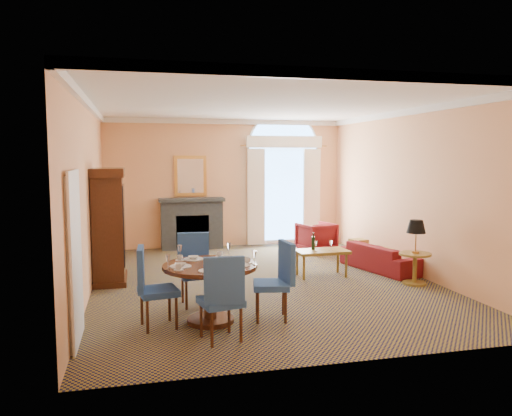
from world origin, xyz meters
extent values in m
plane|color=#13143D|center=(0.00, 0.00, 0.00)|extent=(7.50, 7.50, 0.00)
cube|color=#FDB479|center=(0.00, 3.75, 1.60)|extent=(6.00, 0.04, 3.20)
cube|color=#FDB479|center=(-3.00, 0.00, 1.60)|extent=(0.04, 7.50, 3.20)
cube|color=#FDB479|center=(3.00, 0.00, 1.60)|extent=(0.04, 7.50, 3.20)
cube|color=white|center=(0.00, 0.00, 3.20)|extent=(6.00, 7.50, 0.04)
cube|color=white|center=(0.00, 0.00, 3.14)|extent=(6.00, 7.50, 0.12)
cube|color=white|center=(-2.96, -2.40, 1.03)|extent=(0.08, 0.90, 2.06)
cube|color=#373D41|center=(-0.90, 3.55, 0.60)|extent=(1.50, 0.40, 1.20)
cube|color=#373D41|center=(-0.90, 3.52, 1.24)|extent=(1.60, 0.46, 0.08)
cube|color=gold|center=(-0.90, 3.72, 1.80)|extent=(0.80, 0.04, 1.00)
cube|color=silver|center=(-0.90, 3.70, 1.80)|extent=(0.64, 0.02, 0.84)
cube|color=white|center=(1.50, 3.73, 1.25)|extent=(1.90, 0.04, 2.50)
cube|color=#8FBFEF|center=(1.50, 3.72, 1.25)|extent=(1.70, 0.02, 2.30)
cylinder|color=white|center=(1.50, 3.73, 2.50)|extent=(1.90, 0.04, 1.90)
cube|color=white|center=(0.75, 3.61, 1.25)|extent=(0.45, 0.06, 2.45)
cube|color=white|center=(2.25, 3.61, 1.25)|extent=(0.45, 0.06, 2.45)
cube|color=white|center=(1.50, 3.61, 2.65)|extent=(2.00, 0.08, 0.30)
cube|color=#35190C|center=(-2.72, 0.61, 0.96)|extent=(0.53, 0.96, 1.92)
cube|color=#35190C|center=(-2.72, 0.61, 1.99)|extent=(0.59, 1.05, 0.15)
cube|color=#35190C|center=(-2.72, 0.61, 0.05)|extent=(0.59, 1.05, 0.10)
cylinder|color=#35190C|center=(-1.26, -2.04, 0.79)|extent=(1.30, 1.30, 0.05)
cylinder|color=#35190C|center=(-1.26, -2.04, 0.38)|extent=(0.17, 0.17, 0.76)
cylinder|color=#35190C|center=(-1.26, -2.04, 0.03)|extent=(0.65, 0.65, 0.06)
cylinder|color=white|center=(-0.97, -1.75, 0.82)|extent=(0.29, 0.29, 0.01)
imported|color=white|center=(-0.97, -1.75, 0.85)|extent=(0.15, 0.15, 0.04)
imported|color=white|center=(-1.05, -1.58, 0.86)|extent=(0.09, 0.09, 0.07)
cylinder|color=white|center=(-1.45, -1.68, 0.82)|extent=(0.29, 0.29, 0.01)
imported|color=white|center=(-1.45, -1.68, 0.85)|extent=(0.15, 0.15, 0.04)
imported|color=white|center=(-1.64, -1.70, 0.86)|extent=(0.09, 0.09, 0.07)
cylinder|color=white|center=(-1.67, -2.11, 0.82)|extent=(0.29, 0.29, 0.01)
imported|color=white|center=(-1.67, -2.11, 0.85)|extent=(0.15, 0.15, 0.04)
imported|color=white|center=(-1.71, -2.30, 0.86)|extent=(0.09, 0.09, 0.07)
cylinder|color=white|center=(-1.32, -2.45, 0.82)|extent=(0.29, 0.29, 0.01)
imported|color=white|center=(-1.32, -2.45, 0.85)|extent=(0.15, 0.15, 0.04)
imported|color=white|center=(-1.16, -2.55, 0.86)|extent=(0.09, 0.09, 0.07)
cylinder|color=white|center=(-0.89, -2.23, 0.82)|extent=(0.29, 0.29, 0.01)
imported|color=white|center=(-0.89, -2.23, 0.85)|extent=(0.15, 0.15, 0.04)
imported|color=white|center=(-0.75, -2.10, 0.86)|extent=(0.09, 0.09, 0.07)
cube|color=#244B8E|center=(-1.35, -1.20, 0.49)|extent=(0.51, 0.51, 0.08)
cube|color=#244B8E|center=(-1.37, -0.98, 0.81)|extent=(0.49, 0.12, 0.58)
cylinder|color=#35190C|center=(-1.17, -1.00, 0.22)|extent=(0.04, 0.04, 0.45)
cylinder|color=#35190C|center=(-1.55, -1.02, 0.22)|extent=(0.04, 0.04, 0.45)
cylinder|color=#35190C|center=(-1.15, -1.38, 0.22)|extent=(0.04, 0.04, 0.45)
cylinder|color=#35190C|center=(-1.53, -1.40, 0.22)|extent=(0.04, 0.04, 0.45)
cube|color=#244B8E|center=(-1.23, -2.73, 0.49)|extent=(0.58, 0.58, 0.08)
cube|color=#244B8E|center=(-1.22, -2.95, 0.81)|extent=(0.49, 0.09, 0.58)
cylinder|color=#35190C|center=(-1.38, -2.96, 0.22)|extent=(0.04, 0.04, 0.45)
cylinder|color=#35190C|center=(-1.00, -2.88, 0.22)|extent=(0.04, 0.04, 0.45)
cylinder|color=#35190C|center=(-1.46, -2.59, 0.22)|extent=(0.04, 0.04, 0.45)
cylinder|color=#35190C|center=(-1.08, -2.51, 0.22)|extent=(0.04, 0.04, 0.45)
cube|color=#244B8E|center=(-0.41, -2.11, 0.49)|extent=(0.58, 0.58, 0.08)
cube|color=#244B8E|center=(-0.19, -2.13, 0.81)|extent=(0.11, 0.49, 0.58)
cylinder|color=#35190C|center=(-0.27, -2.33, 0.22)|extent=(0.04, 0.04, 0.45)
cylinder|color=#35190C|center=(-0.19, -1.96, 0.22)|extent=(0.04, 0.04, 0.45)
cylinder|color=#35190C|center=(-0.64, -2.26, 0.22)|extent=(0.04, 0.04, 0.45)
cylinder|color=#35190C|center=(-0.56, -1.88, 0.22)|extent=(0.04, 0.04, 0.45)
cube|color=#244B8E|center=(-1.96, -2.08, 0.49)|extent=(0.57, 0.57, 0.08)
cube|color=#244B8E|center=(-2.18, -2.09, 0.81)|extent=(0.10, 0.49, 0.58)
cylinder|color=#35190C|center=(-2.18, -1.92, 0.22)|extent=(0.04, 0.04, 0.45)
cylinder|color=#35190C|center=(-2.12, -2.30, 0.22)|extent=(0.04, 0.04, 0.45)
cylinder|color=#35190C|center=(-1.81, -1.86, 0.22)|extent=(0.04, 0.04, 0.45)
cylinder|color=#35190C|center=(-1.74, -2.23, 0.22)|extent=(0.04, 0.04, 0.45)
imported|color=maroon|center=(2.55, 0.31, 0.26)|extent=(1.12, 1.91, 0.52)
imported|color=maroon|center=(1.94, 2.42, 0.35)|extent=(0.93, 0.95, 0.71)
cube|color=olive|center=(1.19, 0.11, 0.48)|extent=(1.01, 0.58, 0.06)
cylinder|color=olive|center=(0.77, -0.09, 0.22)|extent=(0.05, 0.05, 0.44)
cylinder|color=olive|center=(1.61, -0.09, 0.22)|extent=(0.05, 0.05, 0.44)
cylinder|color=olive|center=(0.77, 0.31, 0.22)|extent=(0.05, 0.05, 0.44)
cylinder|color=olive|center=(1.61, 0.31, 0.22)|extent=(0.05, 0.05, 0.44)
cylinder|color=olive|center=(2.60, -0.85, 0.55)|extent=(0.57, 0.57, 0.04)
cylinder|color=olive|center=(2.60, -0.85, 0.26)|extent=(0.08, 0.08, 0.53)
cylinder|color=olive|center=(2.60, -0.85, 0.02)|extent=(0.41, 0.41, 0.04)
camera|label=1|loc=(-2.22, -8.70, 2.29)|focal=35.00mm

